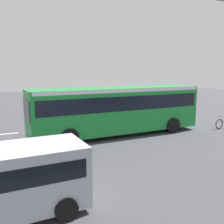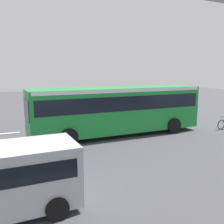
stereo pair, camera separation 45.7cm
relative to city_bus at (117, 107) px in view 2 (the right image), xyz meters
The scene contains 8 objects.
ground 2.22m from the city_bus, 156.68° to the right, with size 80.00×80.00×0.00m, color #424247.
city_bus is the anchor object (origin of this frame).
traffic_sign 3.38m from the city_bus, 82.00° to the right, with size 0.08×0.60×2.80m.
lane_dash_leftmost 9.89m from the city_bus, 159.29° to the right, with size 2.00×0.20×0.01m, color silver.
lane_dash_left 6.42m from the city_bus, 145.96° to the right, with size 2.00×0.20×0.01m, color silver.
lane_dash_centre 4.06m from the city_bus, 107.54° to the right, with size 2.00×0.20×0.01m, color silver.
lane_dash_right 4.88m from the city_bus, 49.69° to the right, with size 2.00×0.20×0.01m, color silver.
lane_dash_rightmost 7.95m from the city_bus, 26.42° to the right, with size 2.00×0.20×0.01m, color silver.
Camera 2 is at (8.40, 15.44, 4.24)m, focal length 40.73 mm.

